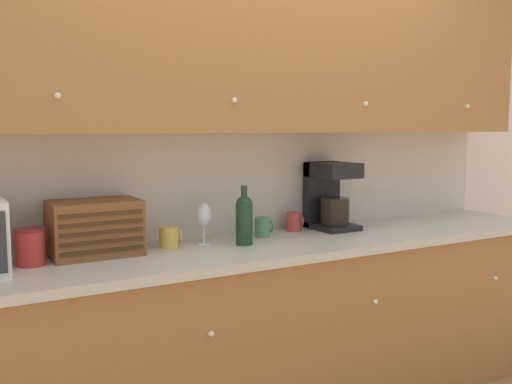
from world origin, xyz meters
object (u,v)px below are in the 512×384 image
(mug_blue_second, at_px, (294,222))
(coffee_maker, at_px, (330,195))
(wine_bottle, at_px, (244,218))
(bread_box, at_px, (95,228))
(storage_canister, at_px, (30,247))
(mug, at_px, (170,237))
(mug_patterned_third, at_px, (263,227))
(wine_glass, at_px, (204,216))

(mug_blue_second, relative_size, coffee_maker, 0.28)
(wine_bottle, bearing_deg, bread_box, 169.41)
(storage_canister, bearing_deg, mug_blue_second, 4.87)
(storage_canister, relative_size, bread_box, 0.40)
(storage_canister, bearing_deg, bread_box, 11.51)
(wine_bottle, distance_m, coffee_maker, 0.66)
(mug, bearing_deg, mug_patterned_third, 1.96)
(coffee_maker, bearing_deg, mug, -177.33)
(mug, bearing_deg, mug_blue_second, 5.54)
(bread_box, relative_size, mug_blue_second, 3.76)
(mug_patterned_third, distance_m, mug_blue_second, 0.24)
(storage_canister, distance_m, bread_box, 0.29)
(wine_bottle, xyz_separation_m, coffee_maker, (0.64, 0.16, 0.06))
(bread_box, bearing_deg, storage_canister, -168.49)
(storage_canister, relative_size, wine_glass, 0.76)
(storage_canister, distance_m, wine_glass, 0.81)
(storage_canister, bearing_deg, mug_patterned_third, 3.10)
(bread_box, height_order, mug_patterned_third, bread_box)
(coffee_maker, bearing_deg, mug_patterned_third, -176.50)
(storage_canister, bearing_deg, wine_bottle, -4.24)
(wine_bottle, bearing_deg, mug_blue_second, 24.55)
(storage_canister, distance_m, coffee_maker, 1.61)
(mug_patterned_third, bearing_deg, mug, -178.04)
(wine_bottle, height_order, coffee_maker, coffee_maker)
(bread_box, bearing_deg, mug_blue_second, 3.15)
(bread_box, bearing_deg, mug_patterned_third, 0.35)
(storage_canister, xyz_separation_m, mug, (0.63, 0.04, -0.03))
(mug_patterned_third, bearing_deg, bread_box, -179.65)
(wine_glass, distance_m, mug_patterned_third, 0.36)
(mug_patterned_third, bearing_deg, wine_glass, -176.37)
(wine_glass, bearing_deg, mug_patterned_third, 3.63)
(mug, height_order, wine_bottle, wine_bottle)
(mug_patterned_third, xyz_separation_m, mug_blue_second, (0.23, 0.06, 0.00))
(bread_box, relative_size, mug_patterned_third, 3.83)
(mug_blue_second, bearing_deg, coffee_maker, -7.08)
(mug, height_order, mug_blue_second, mug_blue_second)
(bread_box, bearing_deg, coffee_maker, 1.43)
(mug, bearing_deg, wine_glass, -1.32)
(wine_glass, bearing_deg, mug_blue_second, 7.62)
(bread_box, xyz_separation_m, mug_patterned_third, (0.87, 0.01, -0.07))
(bread_box, height_order, wine_bottle, wine_bottle)
(storage_canister, xyz_separation_m, wine_glass, (0.80, 0.04, 0.06))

